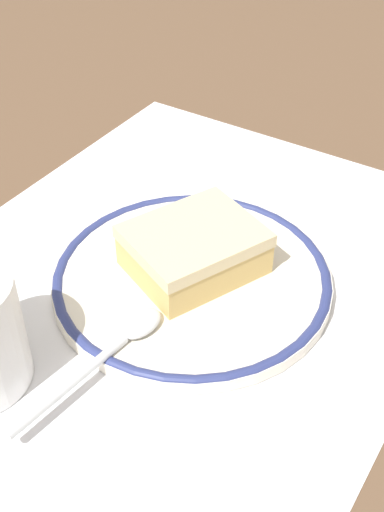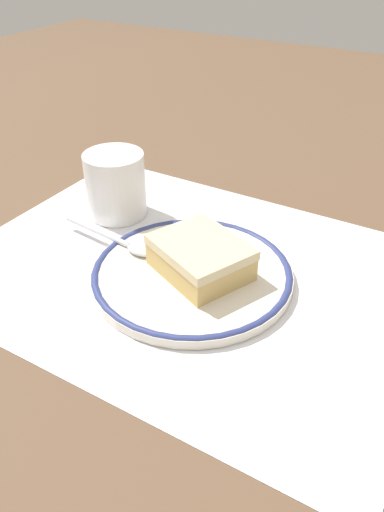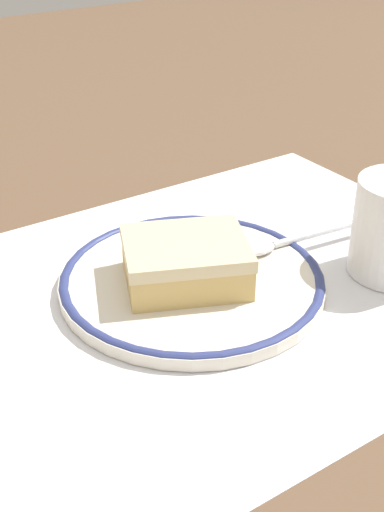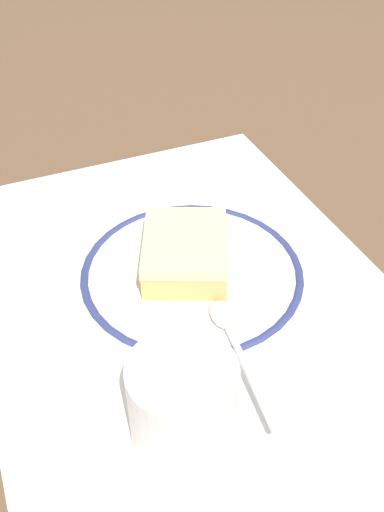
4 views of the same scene
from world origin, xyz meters
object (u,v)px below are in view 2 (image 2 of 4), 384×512
(plate, at_px, (192,273))
(spoon, at_px, (123,242))
(napkin, at_px, (361,268))
(cake_slice, at_px, (200,257))
(cup, at_px, (116,189))

(plate, height_order, spoon, spoon)
(plate, xyz_separation_m, napkin, (0.16, 0.12, -0.01))
(cake_slice, height_order, napkin, cake_slice)
(cup, bearing_deg, spoon, -49.02)
(plate, bearing_deg, spoon, 178.42)
(cake_slice, bearing_deg, plate, -157.09)
(spoon, height_order, napkin, spoon)
(spoon, bearing_deg, napkin, 23.68)
(spoon, relative_size, cup, 1.66)
(cake_slice, xyz_separation_m, spoon, (-0.11, -0.00, -0.02))
(plate, distance_m, napkin, 0.20)
(plate, relative_size, spoon, 1.58)
(cake_slice, distance_m, cup, 0.19)
(cake_slice, relative_size, cup, 1.45)
(spoon, xyz_separation_m, napkin, (0.26, 0.11, -0.01))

